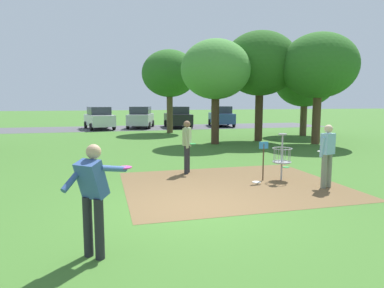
{
  "coord_description": "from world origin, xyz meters",
  "views": [
    {
      "loc": [
        -1.91,
        -6.98,
        2.34
      ],
      "look_at": [
        0.77,
        3.22,
        1.0
      ],
      "focal_mm": 31.91,
      "sensor_mm": 36.0,
      "label": 1
    }
  ],
  "objects_px": {
    "player_waiting_right": "(93,193)",
    "frisbee_by_tee": "(257,182)",
    "parked_car_leftmost": "(99,118)",
    "parked_car_center_right": "(178,117)",
    "frisbee_near_basket": "(286,167)",
    "tree_mid_center": "(305,81)",
    "disc_golf_basket": "(280,155)",
    "tree_mid_right": "(216,70)",
    "parked_car_rightmost": "(221,116)",
    "player_waiting_left": "(187,144)",
    "tree_near_left": "(169,74)",
    "tree_far_left": "(319,66)",
    "tree_near_right": "(260,64)",
    "player_throwing": "(327,152)",
    "parked_car_center_left": "(141,117)"
  },
  "relations": [
    {
      "from": "player_waiting_right",
      "to": "frisbee_by_tee",
      "type": "distance_m",
      "value": 5.86
    },
    {
      "from": "frisbee_by_tee",
      "to": "parked_car_leftmost",
      "type": "height_order",
      "value": "parked_car_leftmost"
    },
    {
      "from": "parked_car_center_right",
      "to": "frisbee_near_basket",
      "type": "bearing_deg",
      "value": -90.66
    },
    {
      "from": "player_waiting_right",
      "to": "tree_mid_center",
      "type": "xyz_separation_m",
      "value": [
        13.3,
        15.24,
        2.63
      ]
    },
    {
      "from": "disc_golf_basket",
      "to": "tree_mid_right",
      "type": "height_order",
      "value": "tree_mid_right"
    },
    {
      "from": "frisbee_by_tee",
      "to": "parked_car_rightmost",
      "type": "relative_size",
      "value": 0.05
    },
    {
      "from": "player_waiting_left",
      "to": "parked_car_rightmost",
      "type": "height_order",
      "value": "parked_car_rightmost"
    },
    {
      "from": "player_waiting_left",
      "to": "parked_car_center_right",
      "type": "height_order",
      "value": "parked_car_center_right"
    },
    {
      "from": "tree_near_left",
      "to": "parked_car_rightmost",
      "type": "bearing_deg",
      "value": 41.64
    },
    {
      "from": "frisbee_by_tee",
      "to": "parked_car_leftmost",
      "type": "distance_m",
      "value": 20.94
    },
    {
      "from": "tree_far_left",
      "to": "tree_near_right",
      "type": "bearing_deg",
      "value": 138.88
    },
    {
      "from": "player_throwing",
      "to": "player_waiting_left",
      "type": "distance_m",
      "value": 4.21
    },
    {
      "from": "tree_mid_right",
      "to": "player_waiting_right",
      "type": "bearing_deg",
      "value": -116.04
    },
    {
      "from": "player_throwing",
      "to": "frisbee_near_basket",
      "type": "bearing_deg",
      "value": 81.57
    },
    {
      "from": "frisbee_by_tee",
      "to": "tree_mid_right",
      "type": "height_order",
      "value": "tree_mid_right"
    },
    {
      "from": "frisbee_near_basket",
      "to": "tree_mid_center",
      "type": "height_order",
      "value": "tree_mid_center"
    },
    {
      "from": "frisbee_near_basket",
      "to": "tree_mid_right",
      "type": "bearing_deg",
      "value": 92.46
    },
    {
      "from": "player_waiting_left",
      "to": "tree_mid_center",
      "type": "height_order",
      "value": "tree_mid_center"
    },
    {
      "from": "player_throwing",
      "to": "tree_far_left",
      "type": "height_order",
      "value": "tree_far_left"
    },
    {
      "from": "frisbee_near_basket",
      "to": "parked_car_center_left",
      "type": "distance_m",
      "value": 19.44
    },
    {
      "from": "player_throwing",
      "to": "player_waiting_left",
      "type": "relative_size",
      "value": 1.0
    },
    {
      "from": "player_throwing",
      "to": "player_waiting_right",
      "type": "xyz_separation_m",
      "value": [
        -5.98,
        -2.71,
        0.02
      ]
    },
    {
      "from": "parked_car_leftmost",
      "to": "parked_car_center_right",
      "type": "distance_m",
      "value": 6.7
    },
    {
      "from": "player_throwing",
      "to": "parked_car_rightmost",
      "type": "distance_m",
      "value": 22.6
    },
    {
      "from": "player_waiting_left",
      "to": "player_waiting_right",
      "type": "xyz_separation_m",
      "value": [
        -2.78,
        -5.45,
        0.02
      ]
    },
    {
      "from": "tree_far_left",
      "to": "tree_mid_right",
      "type": "bearing_deg",
      "value": 165.68
    },
    {
      "from": "tree_far_left",
      "to": "parked_car_rightmost",
      "type": "xyz_separation_m",
      "value": [
        -0.59,
        13.67,
        -3.26
      ]
    },
    {
      "from": "player_waiting_left",
      "to": "parked_car_rightmost",
      "type": "bearing_deg",
      "value": 67.37
    },
    {
      "from": "player_throwing",
      "to": "player_waiting_right",
      "type": "bearing_deg",
      "value": -155.61
    },
    {
      "from": "frisbee_near_basket",
      "to": "parked_car_rightmost",
      "type": "xyz_separation_m",
      "value": [
        4.45,
        19.28,
        0.91
      ]
    },
    {
      "from": "disc_golf_basket",
      "to": "tree_mid_center",
      "type": "xyz_separation_m",
      "value": [
        8.11,
        11.42,
        2.86
      ]
    },
    {
      "from": "player_waiting_right",
      "to": "frisbee_by_tee",
      "type": "bearing_deg",
      "value": 40.13
    },
    {
      "from": "disc_golf_basket",
      "to": "parked_car_leftmost",
      "type": "xyz_separation_m",
      "value": [
        -5.28,
        20.34,
        0.17
      ]
    },
    {
      "from": "parked_car_rightmost",
      "to": "parked_car_leftmost",
      "type": "bearing_deg",
      "value": -176.73
    },
    {
      "from": "player_throwing",
      "to": "frisbee_by_tee",
      "type": "relative_size",
      "value": 7.25
    },
    {
      "from": "parked_car_center_left",
      "to": "tree_near_left",
      "type": "bearing_deg",
      "value": -72.95
    },
    {
      "from": "tree_mid_center",
      "to": "player_throwing",
      "type": "bearing_deg",
      "value": -120.31
    },
    {
      "from": "parked_car_leftmost",
      "to": "player_waiting_left",
      "type": "bearing_deg",
      "value": -81.29
    },
    {
      "from": "player_waiting_right",
      "to": "parked_car_center_left",
      "type": "relative_size",
      "value": 0.38
    },
    {
      "from": "frisbee_by_tee",
      "to": "parked_car_center_right",
      "type": "height_order",
      "value": "parked_car_center_right"
    },
    {
      "from": "frisbee_near_basket",
      "to": "parked_car_leftmost",
      "type": "xyz_separation_m",
      "value": [
        -6.48,
        18.66,
        0.91
      ]
    },
    {
      "from": "tree_mid_right",
      "to": "parked_car_center_left",
      "type": "distance_m",
      "value": 12.88
    },
    {
      "from": "parked_car_rightmost",
      "to": "player_waiting_left",
      "type": "bearing_deg",
      "value": -112.63
    },
    {
      "from": "parked_car_rightmost",
      "to": "parked_car_center_right",
      "type": "bearing_deg",
      "value": -173.55
    },
    {
      "from": "tree_near_right",
      "to": "parked_car_rightmost",
      "type": "xyz_separation_m",
      "value": [
        1.82,
        11.58,
        -3.51
      ]
    },
    {
      "from": "frisbee_near_basket",
      "to": "frisbee_by_tee",
      "type": "distance_m",
      "value": 2.66
    },
    {
      "from": "parked_car_center_right",
      "to": "tree_near_left",
      "type": "bearing_deg",
      "value": -109.06
    },
    {
      "from": "tree_near_left",
      "to": "parked_car_center_right",
      "type": "xyz_separation_m",
      "value": [
        1.64,
        4.74,
        -3.35
      ]
    },
    {
      "from": "tree_mid_center",
      "to": "parked_car_leftmost",
      "type": "xyz_separation_m",
      "value": [
        -13.39,
        8.92,
        -2.7
      ]
    },
    {
      "from": "player_throwing",
      "to": "player_waiting_right",
      "type": "relative_size",
      "value": 1.0
    }
  ]
}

